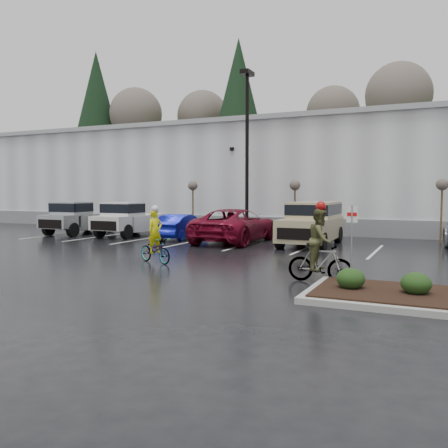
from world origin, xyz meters
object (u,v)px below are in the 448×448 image
at_px(sapling_mid, 295,188).
at_px(cyclist_olive, 320,253).
at_px(sapling_west, 193,189).
at_px(sapling_east, 442,188).
at_px(lamppost, 247,135).
at_px(cyclist_hivis, 155,245).
at_px(suv_tan, 311,224).
at_px(pickup_white, 132,219).
at_px(car_blue, 181,226).
at_px(pickup_silver, 82,218).
at_px(fire_lane_sign, 352,234).
at_px(car_red, 235,225).

relative_size(sapling_mid, cyclist_olive, 1.40).
distance_m(sapling_west, sapling_east, 14.00).
distance_m(lamppost, sapling_mid, 4.00).
xyz_separation_m(sapling_east, cyclist_hivis, (-9.32, -11.50, -2.08)).
bearing_deg(suv_tan, sapling_mid, 116.59).
relative_size(cyclist_hivis, cyclist_olive, 0.90).
relative_size(sapling_west, pickup_white, 0.62).
height_order(sapling_west, pickup_white, sapling_west).
xyz_separation_m(car_blue, suv_tan, (7.15, -0.16, 0.36)).
bearing_deg(sapling_west, cyclist_olive, -49.26).
bearing_deg(sapling_east, pickup_silver, -169.82).
xyz_separation_m(sapling_east, fire_lane_sign, (-2.20, -12.80, -1.32)).
height_order(lamppost, suv_tan, lamppost).
relative_size(sapling_west, sapling_east, 1.00).
height_order(lamppost, sapling_mid, lamppost).
height_order(fire_lane_sign, pickup_silver, fire_lane_sign).
bearing_deg(lamppost, sapling_east, 5.71).
xyz_separation_m(sapling_mid, car_blue, (-5.23, -3.65, -2.06)).
bearing_deg(car_blue, sapling_west, -73.50).
height_order(car_red, suv_tan, suv_tan).
height_order(pickup_silver, car_red, pickup_silver).
distance_m(fire_lane_sign, cyclist_hivis, 7.28).
height_order(sapling_mid, sapling_east, same).
bearing_deg(cyclist_olive, sapling_mid, 18.97).
bearing_deg(fire_lane_sign, car_blue, 139.04).
height_order(fire_lane_sign, car_red, fire_lane_sign).
distance_m(lamppost, cyclist_olive, 14.42).
bearing_deg(suv_tan, pickup_white, 177.22).
distance_m(car_blue, suv_tan, 7.16).
xyz_separation_m(cyclist_hivis, cyclist_olive, (6.24, -1.18, 0.19)).
height_order(cyclist_hivis, cyclist_olive, cyclist_olive).
relative_size(lamppost, sapling_east, 2.88).
height_order(sapling_west, fire_lane_sign, sapling_west).
height_order(pickup_silver, pickup_white, same).
relative_size(fire_lane_sign, car_blue, 0.54).
xyz_separation_m(sapling_mid, car_red, (-1.92, -3.97, -1.89)).
relative_size(fire_lane_sign, cyclist_olive, 0.96).
relative_size(pickup_white, cyclist_olive, 2.27).
xyz_separation_m(sapling_east, pickup_white, (-16.17, -3.30, -1.75)).
bearing_deg(car_red, fire_lane_sign, 128.82).
height_order(sapling_mid, fire_lane_sign, sapling_mid).
distance_m(sapling_east, suv_tan, 6.98).
bearing_deg(sapling_west, pickup_white, -123.31).
relative_size(sapling_west, car_red, 0.53).
distance_m(car_blue, cyclist_olive, 13.22).
bearing_deg(suv_tan, lamppost, 147.43).
relative_size(pickup_silver, suv_tan, 1.02).
height_order(car_red, cyclist_hivis, cyclist_hivis).
relative_size(sapling_east, pickup_silver, 0.62).
bearing_deg(pickup_silver, fire_lane_sign, -27.94).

